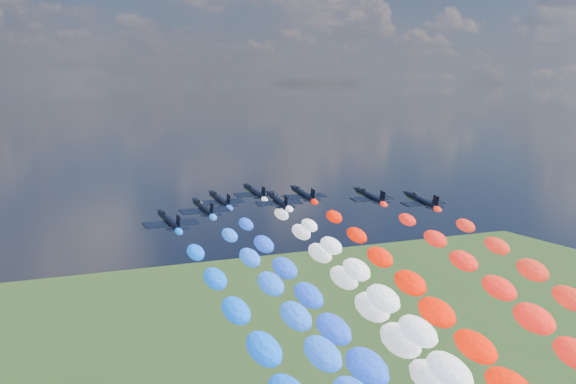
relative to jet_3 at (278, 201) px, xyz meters
name	(u,v)px	position (x,y,z in m)	size (l,w,h in m)	color
jet_0	(170,221)	(-24.73, -12.14, 0.00)	(8.92, 11.97, 2.64)	black
jet_1	(204,208)	(-15.63, -2.34, 0.00)	(8.92, 11.97, 2.64)	black
jet_2	(220,200)	(-9.63, 5.61, 0.00)	(8.92, 11.97, 2.64)	black
jet_3	(278,201)	(0.00, 0.00, 0.00)	(8.92, 11.97, 2.64)	black
jet_4	(255,192)	(0.38, 12.41, 0.00)	(8.92, 11.97, 2.64)	black
trail_4	(416,381)	(0.38, -45.87, -18.99)	(6.13, 112.70, 42.45)	silver
jet_5	(303,194)	(8.06, 5.55, 0.00)	(8.92, 11.97, 2.64)	black
jet_6	(370,196)	(18.76, -2.72, 0.00)	(8.92, 11.97, 2.64)	black
jet_7	(422,201)	(24.62, -11.81, 0.00)	(8.92, 11.97, 2.64)	black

